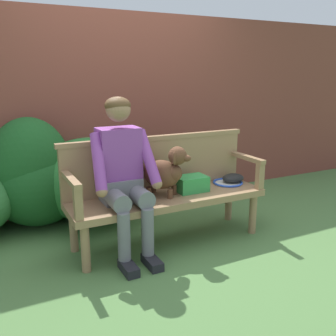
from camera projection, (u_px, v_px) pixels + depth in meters
The scene contains 14 objects.
ground_plane at pixel (168, 241), 3.45m from camera, with size 40.00×40.00×0.00m, color #4C753D.
brick_garden_fence at pixel (116, 111), 4.34m from camera, with size 8.00×0.30×2.13m, color brown.
hedge_bush_mid_left at pixel (89, 178), 3.95m from camera, with size 1.13×1.11×0.84m, color #286B2D.
hedge_bush_mid_right at pixel (31, 172), 3.73m from camera, with size 0.82×0.73×1.08m, color #194C1E.
hedge_bush_far_right at pixel (38, 185), 3.77m from camera, with size 0.91×0.84×0.81m, color #194C1E.
garden_bench at pixel (168, 201), 3.36m from camera, with size 1.77×0.51×0.44m.
bench_backrest at pixel (157, 162), 3.48m from camera, with size 1.81×0.06×0.50m.
bench_armrest_left_end at pixel (73, 189), 2.85m from camera, with size 0.06×0.51×0.28m.
bench_armrest_right_end at pixel (252, 165), 3.59m from camera, with size 0.06×0.51×0.28m.
person_seated at pixel (123, 171), 3.08m from camera, with size 0.56×0.65×1.31m.
dog_on_bench at pixel (166, 171), 3.28m from camera, with size 0.40×0.40×0.45m.
tennis_racket at pixel (227, 182), 3.73m from camera, with size 0.38×0.58×0.03m.
baseball_glove at pixel (233, 178), 3.72m from camera, with size 0.22×0.17×0.09m, color black.
sports_bag at pixel (191, 184), 3.45m from camera, with size 0.28×0.20×0.14m, color #2D8E42.
Camera 1 is at (-1.44, -2.84, 1.50)m, focal length 40.52 mm.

